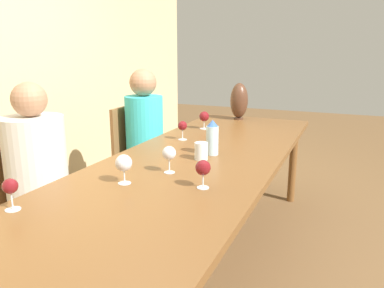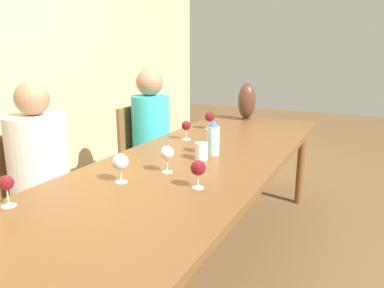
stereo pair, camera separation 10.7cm
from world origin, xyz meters
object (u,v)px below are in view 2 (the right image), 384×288
at_px(wine_glass_3, 167,153).
at_px(person_near, 42,180).
at_px(wine_glass_1, 6,184).
at_px(wine_glass_2, 186,126).
at_px(vase, 247,101).
at_px(chair_far, 145,155).
at_px(wine_glass_5, 198,168).
at_px(water_tumbler, 201,151).
at_px(chair_near, 35,204).
at_px(wine_glass_4, 120,162).
at_px(wine_glass_0, 210,117).
at_px(water_bottle, 213,138).
at_px(person_far, 152,135).

xyz_separation_m(wine_glass_3, person_near, (-0.18, 0.75, -0.21)).
distance_m(wine_glass_1, wine_glass_2, 1.41).
xyz_separation_m(vase, chair_far, (-0.63, 0.73, -0.45)).
bearing_deg(wine_glass_5, wine_glass_1, 130.89).
distance_m(wine_glass_2, wine_glass_3, 0.76).
relative_size(water_tumbler, chair_near, 0.11).
xyz_separation_m(vase, wine_glass_4, (-1.91, 0.02, -0.07)).
distance_m(wine_glass_0, wine_glass_1, 1.83).
bearing_deg(wine_glass_5, chair_far, 42.49).
xyz_separation_m(water_tumbler, chair_far, (0.75, 0.90, -0.33)).
relative_size(vase, person_near, 0.28).
height_order(wine_glass_5, chair_far, chair_far).
bearing_deg(water_tumbler, chair_far, 50.40).
height_order(wine_glass_1, wine_glass_5, wine_glass_5).
bearing_deg(wine_glass_1, wine_glass_3, -28.83).
height_order(wine_glass_2, wine_glass_5, same).
xyz_separation_m(wine_glass_1, wine_glass_5, (0.54, -0.63, -0.00)).
xyz_separation_m(water_bottle, wine_glass_1, (-1.11, 0.46, -0.01)).
xyz_separation_m(water_tumbler, vase, (1.37, 0.17, 0.12)).
bearing_deg(person_far, vase, -45.77).
height_order(wine_glass_4, wine_glass_5, wine_glass_4).
height_order(wine_glass_1, wine_glass_3, wine_glass_3).
bearing_deg(water_tumbler, person_near, 120.35).
distance_m(vase, chair_far, 1.07).
bearing_deg(chair_near, wine_glass_0, -24.25).
bearing_deg(person_near, person_far, 0.06).
bearing_deg(person_far, person_near, -179.94).
relative_size(wine_glass_0, wine_glass_3, 1.00).
height_order(water_tumbler, chair_far, chair_far).
relative_size(wine_glass_1, chair_near, 0.15).
distance_m(wine_glass_1, wine_glass_4, 0.51).
height_order(wine_glass_1, chair_near, chair_near).
xyz_separation_m(water_tumbler, wine_glass_3, (-0.30, 0.06, 0.05)).
height_order(water_tumbler, wine_glass_3, wine_glass_3).
bearing_deg(wine_glass_2, wine_glass_0, -0.57).
height_order(water_bottle, water_tumbler, water_bottle).
bearing_deg(wine_glass_3, vase, 3.62).
bearing_deg(chair_near, person_far, -3.98).
xyz_separation_m(wine_glass_1, wine_glass_3, (0.69, -0.38, 0.01)).
relative_size(wine_glass_4, person_near, 0.12).
bearing_deg(chair_far, wine_glass_0, -81.25).
height_order(water_bottle, wine_glass_0, water_bottle).
distance_m(water_bottle, wine_glass_1, 1.21).
relative_size(wine_glass_5, person_far, 0.11).
xyz_separation_m(wine_glass_0, wine_glass_4, (-1.37, -0.12, 0.00)).
distance_m(chair_near, chair_far, 1.22).
bearing_deg(chair_far, wine_glass_2, -119.34).
height_order(water_tumbler, wine_glass_1, wine_glass_1).
height_order(chair_near, person_far, person_far).
xyz_separation_m(wine_glass_4, person_far, (1.28, 0.62, -0.19)).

